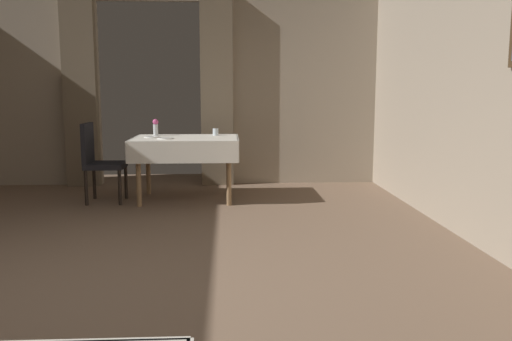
{
  "coord_description": "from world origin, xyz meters",
  "views": [
    {
      "loc": [
        1.06,
        -3.39,
        1.3
      ],
      "look_at": [
        1.27,
        0.6,
        0.71
      ],
      "focal_mm": 37.81,
      "sensor_mm": 36.0,
      "label": 1
    }
  ],
  "objects_px": {
    "chair_mid_left": "(98,159)",
    "plate_mid_b": "(165,138)",
    "glass_mid_c": "(216,132)",
    "plate_mid_d": "(152,137)",
    "flower_vase_mid": "(156,127)",
    "dining_table_mid": "(186,145)"
  },
  "relations": [
    {
      "from": "chair_mid_left",
      "to": "plate_mid_b",
      "type": "height_order",
      "value": "chair_mid_left"
    },
    {
      "from": "chair_mid_left",
      "to": "plate_mid_b",
      "type": "xyz_separation_m",
      "value": [
        0.79,
        -0.08,
        0.24
      ]
    },
    {
      "from": "glass_mid_c",
      "to": "plate_mid_d",
      "type": "bearing_deg",
      "value": -161.38
    },
    {
      "from": "flower_vase_mid",
      "to": "plate_mid_b",
      "type": "bearing_deg",
      "value": -69.96
    },
    {
      "from": "flower_vase_mid",
      "to": "glass_mid_c",
      "type": "bearing_deg",
      "value": -0.81
    },
    {
      "from": "chair_mid_left",
      "to": "flower_vase_mid",
      "type": "distance_m",
      "value": 0.81
    },
    {
      "from": "dining_table_mid",
      "to": "flower_vase_mid",
      "type": "xyz_separation_m",
      "value": [
        -0.39,
        0.29,
        0.2
      ]
    },
    {
      "from": "flower_vase_mid",
      "to": "plate_mid_b",
      "type": "distance_m",
      "value": 0.51
    },
    {
      "from": "chair_mid_left",
      "to": "plate_mid_d",
      "type": "height_order",
      "value": "chair_mid_left"
    },
    {
      "from": "plate_mid_b",
      "to": "flower_vase_mid",
      "type": "bearing_deg",
      "value": 110.04
    },
    {
      "from": "plate_mid_b",
      "to": "glass_mid_c",
      "type": "xyz_separation_m",
      "value": [
        0.57,
        0.46,
        0.04
      ]
    },
    {
      "from": "flower_vase_mid",
      "to": "plate_mid_b",
      "type": "xyz_separation_m",
      "value": [
        0.17,
        -0.47,
        -0.1
      ]
    },
    {
      "from": "chair_mid_left",
      "to": "plate_mid_d",
      "type": "xyz_separation_m",
      "value": [
        0.61,
        0.12,
        0.24
      ]
    },
    {
      "from": "flower_vase_mid",
      "to": "glass_mid_c",
      "type": "height_order",
      "value": "flower_vase_mid"
    },
    {
      "from": "flower_vase_mid",
      "to": "plate_mid_d",
      "type": "xyz_separation_m",
      "value": [
        -0.01,
        -0.26,
        -0.1
      ]
    },
    {
      "from": "chair_mid_left",
      "to": "glass_mid_c",
      "type": "height_order",
      "value": "chair_mid_left"
    },
    {
      "from": "dining_table_mid",
      "to": "glass_mid_c",
      "type": "bearing_deg",
      "value": 38.35
    },
    {
      "from": "glass_mid_c",
      "to": "plate_mid_d",
      "type": "relative_size",
      "value": 0.48
    },
    {
      "from": "dining_table_mid",
      "to": "plate_mid_d",
      "type": "distance_m",
      "value": 0.41
    },
    {
      "from": "chair_mid_left",
      "to": "glass_mid_c",
      "type": "relative_size",
      "value": 10.75
    },
    {
      "from": "flower_vase_mid",
      "to": "glass_mid_c",
      "type": "distance_m",
      "value": 0.74
    },
    {
      "from": "dining_table_mid",
      "to": "flower_vase_mid",
      "type": "relative_size",
      "value": 6.13
    }
  ]
}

